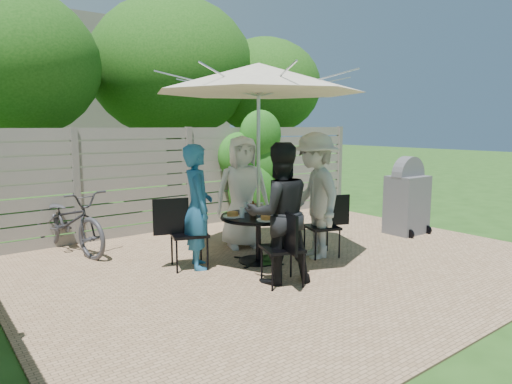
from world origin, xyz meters
TOP-DOWN VIEW (x-y plane):
  - backyard_envelope at (0.09, 10.29)m, footprint 60.00×60.00m
  - patio_table at (-0.34, 0.51)m, footprint 1.31×1.31m
  - umbrella at (-0.34, 0.51)m, footprint 3.57×3.57m
  - chair_back at (0.01, 1.42)m, footprint 0.57×0.72m
  - person_back at (-0.04, 1.29)m, footprint 0.98×0.81m
  - chair_left at (-1.24, 0.86)m, footprint 0.73×0.58m
  - person_left at (-1.11, 0.81)m, footprint 0.58×0.70m
  - chair_front at (-0.68, -0.39)m, footprint 0.56×0.70m
  - person_front at (-0.63, -0.26)m, footprint 0.99×0.89m
  - chair_right at (0.57, 0.17)m, footprint 0.68×0.55m
  - person_right at (0.44, 0.22)m, footprint 1.03×1.31m
  - plate_back at (-0.21, 0.85)m, footprint 0.26×0.26m
  - plate_left at (-0.67, 0.64)m, footprint 0.26×0.26m
  - plate_front at (-0.46, 0.18)m, footprint 0.26×0.26m
  - plate_right at (0.00, 0.39)m, footprint 0.26×0.26m
  - glass_back at (-0.34, 0.79)m, footprint 0.07×0.07m
  - glass_left at (-0.62, 0.51)m, footprint 0.07×0.07m
  - glass_front at (-0.33, 0.23)m, footprint 0.07×0.07m
  - syrup_jug at (-0.37, 0.58)m, footprint 0.09×0.09m
  - coffee_cup at (-0.16, 0.68)m, footprint 0.08×0.08m
  - bicycle at (-2.25, 2.60)m, footprint 1.06×1.92m
  - bbq_grill at (2.73, 0.27)m, footprint 0.67×0.51m

SIDE VIEW (x-z plane):
  - chair_right at x=0.57m, z-range -0.18..0.71m
  - chair_front at x=-0.68m, z-range -0.18..0.73m
  - chair_back at x=0.01m, z-range -0.19..0.76m
  - chair_left at x=-1.24m, z-range -0.19..0.76m
  - patio_table at x=-0.34m, z-range 0.13..0.80m
  - bicycle at x=-2.25m, z-range 0.00..0.96m
  - bbq_grill at x=2.73m, z-range -0.06..1.29m
  - plate_back at x=-0.21m, z-range 0.66..0.72m
  - plate_left at x=-0.67m, z-range 0.66..0.72m
  - plate_front at x=-0.46m, z-range 0.66..0.72m
  - plate_right at x=0.00m, z-range 0.66..0.72m
  - coffee_cup at x=-0.16m, z-range 0.67..0.79m
  - glass_back at x=-0.34m, z-range 0.67..0.81m
  - glass_left at x=-0.62m, z-range 0.67..0.81m
  - glass_front at x=-0.33m, z-range 0.67..0.81m
  - syrup_jug at x=-0.37m, z-range 0.67..0.83m
  - person_left at x=-1.11m, z-range 0.00..1.64m
  - person_front at x=-0.63m, z-range 0.00..1.69m
  - person_back at x=-0.04m, z-range 0.00..1.73m
  - person_right at x=0.44m, z-range 0.00..1.79m
  - umbrella at x=-0.34m, z-range 1.14..3.83m
  - backyard_envelope at x=0.09m, z-range 0.11..5.11m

